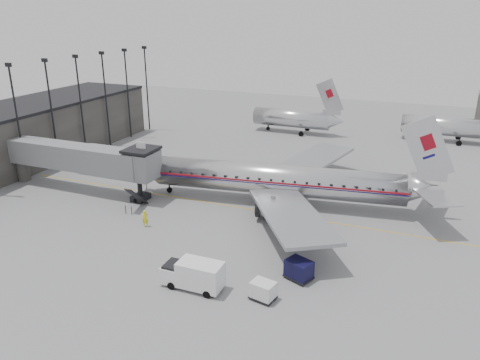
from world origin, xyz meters
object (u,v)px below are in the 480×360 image
object	(u,v)px
service_van	(193,274)
baggage_cart_navy	(299,269)
airliner	(283,180)
ramp_worker	(145,219)
baggage_cart_white	(263,290)

from	to	relation	value
service_van	baggage_cart_navy	world-z (taller)	service_van
airliner	ramp_worker	bearing A→B (deg)	-143.08
baggage_cart_white	ramp_worker	world-z (taller)	ramp_worker
airliner	service_van	size ratio (longest dim) A/B	7.00
baggage_cart_white	service_van	bearing A→B (deg)	-162.02
baggage_cart_navy	airliner	bearing A→B (deg)	134.98
airliner	service_van	distance (m)	19.83
airliner	baggage_cart_navy	xyz separation A→B (m)	(6.19, -15.18, -1.96)
ramp_worker	baggage_cart_white	bearing A→B (deg)	-63.13
baggage_cart_white	ramp_worker	bearing A→B (deg)	166.05
baggage_cart_navy	baggage_cart_white	bearing A→B (deg)	-91.81
service_van	baggage_cart_white	size ratio (longest dim) A/B	2.36
service_van	baggage_cart_white	world-z (taller)	service_van
baggage_cart_navy	baggage_cart_white	distance (m)	4.31
airliner	ramp_worker	size ratio (longest dim) A/B	19.91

